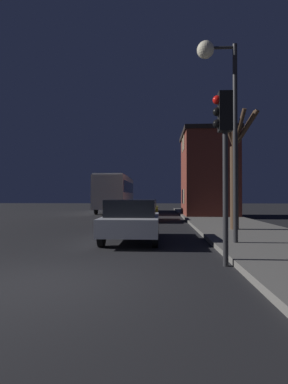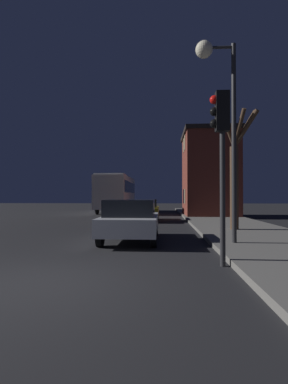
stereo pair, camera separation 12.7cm
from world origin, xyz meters
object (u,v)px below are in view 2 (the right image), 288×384
object	(u,v)px
bus	(117,191)
car_near_lane	(131,219)
bare_tree	(236,169)
streetlamp	(217,89)
car_mid_lane	(144,209)
traffic_light	(221,140)

from	to	relation	value
bus	car_near_lane	size ratio (longest dim) A/B	2.31
bare_tree	car_near_lane	xyz separation A→B (m)	(-4.21, -2.47, -1.94)
streetlamp	bus	world-z (taller)	streetlamp
car_near_lane	car_mid_lane	size ratio (longest dim) A/B	1.03
streetlamp	traffic_light	bearing A→B (deg)	-98.53
bus	traffic_light	bearing A→B (deg)	-75.26
bare_tree	car_mid_lane	distance (m)	7.70
traffic_light	car_near_lane	world-z (taller)	traffic_light
streetlamp	traffic_light	world-z (taller)	streetlamp
streetlamp	car_near_lane	bearing A→B (deg)	157.80
traffic_light	bare_tree	world-z (taller)	bare_tree
traffic_light	car_mid_lane	bearing A→B (deg)	101.59
traffic_light	bus	world-z (taller)	traffic_light
traffic_light	bare_tree	distance (m)	6.36
streetlamp	bare_tree	xyz separation A→B (m)	(1.42, 3.61, -2.17)
bus	car_mid_lane	bearing A→B (deg)	-71.32
traffic_light	bare_tree	xyz separation A→B (m)	(1.80, 6.10, -0.13)
car_near_lane	bus	bearing A→B (deg)	100.31
bus	car_near_lane	distance (m)	18.31
bus	streetlamp	bearing A→B (deg)	-72.41
bare_tree	car_near_lane	distance (m)	5.25
car_mid_lane	bare_tree	bearing A→B (deg)	-54.76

